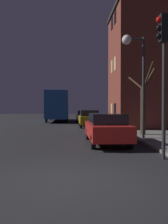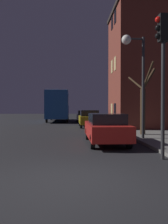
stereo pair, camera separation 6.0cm
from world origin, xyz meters
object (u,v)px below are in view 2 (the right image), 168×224
bus (58,104)px  car_mid_lane (89,118)px  car_far_lane (84,116)px  bare_tree (143,103)px  car_near_lane (106,128)px  streetlamp (134,62)px  traffic_light (162,56)px

bus → car_mid_lane: bearing=-70.0°
car_mid_lane → car_far_lane: 6.75m
bare_tree → car_near_lane: bare_tree is taller
car_far_lane → streetlamp: bearing=-83.7°
traffic_light → bare_tree: traffic_light is taller
bare_tree → car_near_lane: (-2.67, -2.47, -1.23)m
streetlamp → car_far_lane: bearing=96.3°
streetlamp → car_near_lane: 3.83m
bus → car_near_lane: 18.51m
bus → traffic_light: bearing=-77.8°
car_near_lane → car_mid_lane: size_ratio=1.05×
traffic_light → bus: 21.98m
bus → car_near_lane: size_ratio=2.19×
bus → car_near_lane: bearing=-79.7°
traffic_light → car_near_lane: traffic_light is taller
car_near_lane → car_mid_lane: (-0.04, 9.23, 0.03)m
traffic_light → bus: size_ratio=0.52×
streetlamp → traffic_light: size_ratio=1.12×
streetlamp → car_far_lane: (-1.67, 15.15, -3.37)m
bus → bare_tree: bearing=-69.2°
bare_tree → car_mid_lane: 7.38m
streetlamp → bus: (-4.91, 17.33, -1.87)m
streetlamp → car_mid_lane: streetlamp is taller
bare_tree → car_mid_lane: bare_tree is taller
streetlamp → car_mid_lane: (-1.67, 8.40, -3.34)m
bus → car_far_lane: size_ratio=2.34×
car_far_lane → bus: bearing=146.1°
bare_tree → car_near_lane: bearing=-137.2°
bare_tree → streetlamp: bearing=-122.4°
traffic_light → car_far_lane: 19.51m
traffic_light → car_near_lane: (-1.35, 3.30, -2.66)m
streetlamp → bare_tree: (1.04, 1.64, -2.14)m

